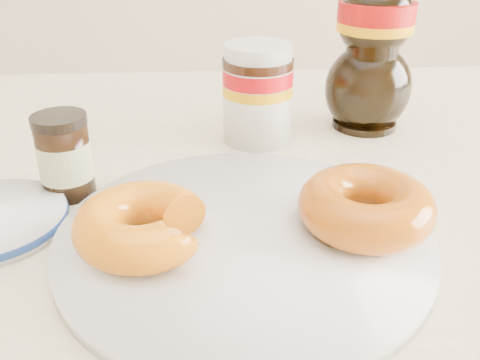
{
  "coord_description": "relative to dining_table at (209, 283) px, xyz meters",
  "views": [
    {
      "loc": [
        0.0,
        -0.32,
        1.0
      ],
      "look_at": [
        0.03,
        0.09,
        0.79
      ],
      "focal_mm": 40.0,
      "sensor_mm": 36.0,
      "label": 1
    }
  ],
  "objects": [
    {
      "name": "dining_table",
      "position": [
        0.0,
        0.0,
        0.0
      ],
      "size": [
        1.4,
        0.9,
        0.75
      ],
      "color": "#FEF1C1",
      "rests_on": "ground"
    },
    {
      "name": "plate",
      "position": [
        0.03,
        -0.06,
        0.09
      ],
      "size": [
        0.3,
        0.3,
        0.02
      ],
      "color": "white",
      "rests_on": "dining_table"
    },
    {
      "name": "donut_bitten",
      "position": [
        -0.05,
        -0.07,
        0.12
      ],
      "size": [
        0.14,
        0.14,
        0.04
      ],
      "primitive_type": "torus",
      "rotation": [
        0.0,
        0.0,
        0.43
      ],
      "color": "#CD620B",
      "rests_on": "plate"
    },
    {
      "name": "donut_whole",
      "position": [
        0.13,
        -0.06,
        0.12
      ],
      "size": [
        0.14,
        0.14,
        0.04
      ],
      "primitive_type": "torus",
      "rotation": [
        0.0,
        0.0,
        -0.35
      ],
      "color": "#B04E0B",
      "rests_on": "plate"
    },
    {
      "name": "nutella_jar",
      "position": [
        0.06,
        0.16,
        0.14
      ],
      "size": [
        0.08,
        0.08,
        0.11
      ],
      "rotation": [
        0.0,
        0.0,
        -0.14
      ],
      "color": "white",
      "rests_on": "dining_table"
    },
    {
      "name": "syrup_bottle",
      "position": [
        0.2,
        0.19,
        0.18
      ],
      "size": [
        0.11,
        0.09,
        0.2
      ],
      "primitive_type": null,
      "rotation": [
        0.0,
        0.0,
        0.01
      ],
      "color": "black",
      "rests_on": "dining_table"
    },
    {
      "name": "dark_jar",
      "position": [
        -0.13,
        0.04,
        0.12
      ],
      "size": [
        0.05,
        0.05,
        0.08
      ],
      "rotation": [
        0.0,
        0.0,
        -0.21
      ],
      "color": "black",
      "rests_on": "dining_table"
    }
  ]
}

